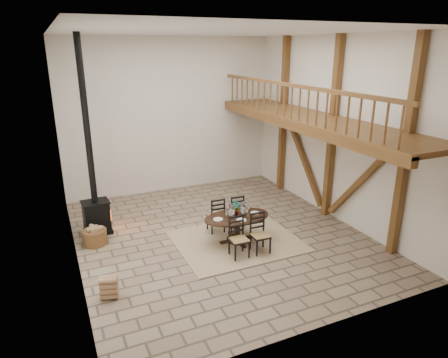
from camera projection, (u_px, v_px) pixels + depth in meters
name	position (u px, v px, depth m)	size (l,w,h in m)	color
ground	(220.00, 235.00, 10.40)	(8.00, 8.00, 0.00)	#8B775D
room_shell	(263.00, 117.00, 9.91)	(7.02, 8.02, 5.01)	silver
rug	(237.00, 241.00, 10.08)	(3.00, 2.50, 0.02)	tan
dining_table	(237.00, 227.00, 9.96)	(1.70, 1.88, 1.07)	black
wood_stove	(94.00, 193.00, 10.19)	(0.72, 0.58, 5.00)	black
log_basket	(95.00, 236.00, 9.88)	(0.58, 0.58, 0.48)	brown
log_stack	(109.00, 287.00, 7.75)	(0.39, 0.31, 0.46)	tan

